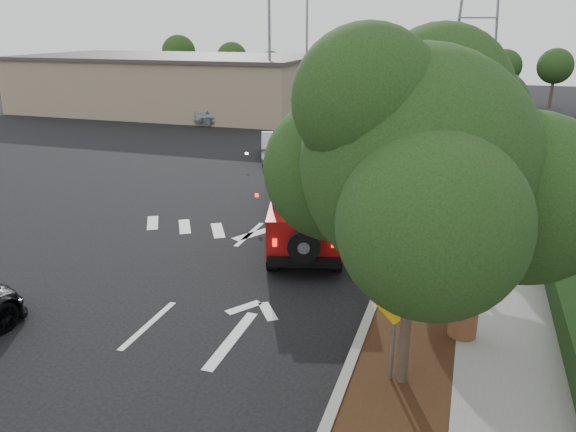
% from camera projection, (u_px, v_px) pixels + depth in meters
% --- Properties ---
extents(ground, '(120.00, 120.00, 0.00)m').
position_uv_depth(ground, '(149.00, 325.00, 12.41)').
color(ground, black).
rests_on(ground, ground).
extents(curb, '(0.20, 70.00, 0.15)m').
position_uv_depth(curb, '(416.00, 194.00, 21.84)').
color(curb, '#9E9B93').
rests_on(curb, ground).
extents(planting_strip, '(1.80, 70.00, 0.12)m').
position_uv_depth(planting_strip, '(443.00, 197.00, 21.55)').
color(planting_strip, black).
rests_on(planting_strip, ground).
extents(sidewalk, '(2.00, 70.00, 0.12)m').
position_uv_depth(sidewalk, '(495.00, 201.00, 20.99)').
color(sidewalk, gray).
rests_on(sidewalk, ground).
extents(hedge, '(0.80, 70.00, 0.80)m').
position_uv_depth(hedge, '(537.00, 196.00, 20.47)').
color(hedge, black).
rests_on(hedge, ground).
extents(commercial_building, '(22.00, 12.00, 4.00)m').
position_uv_depth(commercial_building, '(172.00, 84.00, 43.48)').
color(commercial_building, '#9B8B6B').
rests_on(commercial_building, ground).
extents(transmission_tower, '(7.00, 4.00, 28.00)m').
position_uv_depth(transmission_tower, '(470.00, 95.00, 53.86)').
color(transmission_tower, slate).
rests_on(transmission_tower, ground).
extents(street_tree_near, '(3.80, 3.80, 5.92)m').
position_uv_depth(street_tree_near, '(401.00, 386.00, 10.31)').
color(street_tree_near, black).
rests_on(street_tree_near, ground).
extents(street_tree_mid, '(3.20, 3.20, 5.32)m').
position_uv_depth(street_tree_mid, '(431.00, 249.00, 16.62)').
color(street_tree_mid, black).
rests_on(street_tree_mid, ground).
extents(street_tree_far, '(3.40, 3.40, 5.62)m').
position_uv_depth(street_tree_far, '(444.00, 191.00, 22.47)').
color(street_tree_far, black).
rests_on(street_tree_far, ground).
extents(light_pole_a, '(2.00, 0.22, 9.00)m').
position_uv_depth(light_pole_a, '(270.00, 124.00, 37.73)').
color(light_pole_a, slate).
rests_on(light_pole_a, ground).
extents(light_pole_b, '(2.00, 0.22, 9.00)m').
position_uv_depth(light_pole_b, '(306.00, 102.00, 48.82)').
color(light_pole_b, slate).
rests_on(light_pole_b, ground).
extents(red_jeep, '(2.98, 4.67, 2.29)m').
position_uv_depth(red_jeep, '(306.00, 211.00, 16.35)').
color(red_jeep, black).
rests_on(red_jeep, ground).
extents(silver_suv_ahead, '(3.46, 5.28, 1.35)m').
position_uv_depth(silver_suv_ahead, '(302.00, 183.00, 21.11)').
color(silver_suv_ahead, '#B3B5BB').
rests_on(silver_suv_ahead, ground).
extents(silver_sedan_oncoming, '(2.81, 4.42, 1.38)m').
position_uv_depth(silver_sedan_oncoming, '(276.00, 145.00, 27.85)').
color(silver_sedan_oncoming, '#A6AAAE').
rests_on(silver_sedan_oncoming, ground).
extents(parked_suv, '(4.19, 2.61, 1.33)m').
position_uv_depth(parked_suv, '(224.00, 115.00, 37.29)').
color(parked_suv, '#A4A7AB').
rests_on(parked_suv, ground).
extents(speed_hump_sign, '(1.01, 0.09, 2.14)m').
position_uv_depth(speed_hump_sign, '(395.00, 313.00, 9.88)').
color(speed_hump_sign, slate).
rests_on(speed_hump_sign, ground).
extents(terracotta_planter, '(0.73, 0.73, 1.27)m').
position_uv_depth(terracotta_planter, '(465.00, 303.00, 11.55)').
color(terracotta_planter, brown).
rests_on(terracotta_planter, ground).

